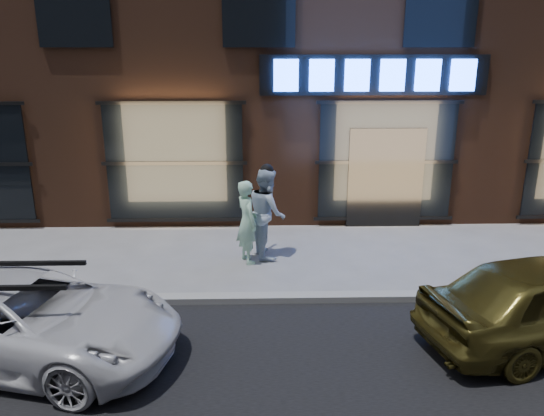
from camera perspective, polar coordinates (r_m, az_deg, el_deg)
The scene contains 6 objects.
ground at distance 9.82m, azimuth 16.85°, elevation -9.38°, with size 90.00×90.00×0.00m, color slate.
curb at distance 9.80m, azimuth 16.88°, elevation -9.06°, with size 60.00×0.25×0.12m, color gray.
storefront_building at distance 16.60m, azimuth 9.64°, elevation 20.04°, with size 30.20×8.28×10.30m.
man_bowtie at distance 10.66m, azimuth -2.70°, elevation -1.50°, with size 0.62×0.41×1.71m, color #B5EEC9.
man_cap at distance 10.97m, azimuth -0.54°, elevation -0.48°, with size 0.91×0.71×1.88m, color white.
white_suv at distance 8.33m, azimuth -25.09°, elevation -10.68°, with size 2.02×4.39×1.22m, color silver.
Camera 1 is at (-3.02, -8.31, 4.28)m, focal length 35.00 mm.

